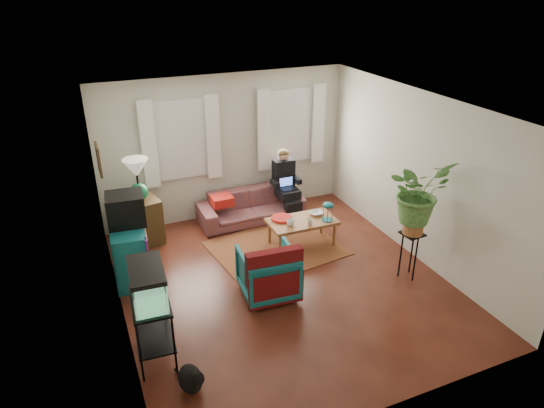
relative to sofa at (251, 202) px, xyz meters
name	(u,v)px	position (x,y,z in m)	size (l,w,h in m)	color
floor	(283,282)	(-0.29, -2.05, -0.37)	(4.50, 5.00, 0.01)	#4F2B14
ceiling	(285,108)	(-0.29, -2.05, 2.23)	(4.50, 5.00, 0.01)	white
wall_back	(226,147)	(-0.29, 0.45, 0.93)	(4.50, 0.01, 2.60)	silver
wall_front	(395,308)	(-0.29, -4.55, 0.93)	(4.50, 0.01, 2.60)	silver
wall_left	(112,234)	(-2.54, -2.05, 0.93)	(0.01, 5.00, 2.60)	silver
wall_right	(418,178)	(1.96, -2.05, 0.93)	(0.01, 5.00, 2.60)	silver
window_left	(181,140)	(-1.09, 0.43, 1.18)	(1.08, 0.04, 1.38)	white
window_right	(290,126)	(0.96, 0.43, 1.18)	(1.08, 0.04, 1.38)	white
curtains_left	(182,141)	(-1.09, 0.35, 1.18)	(1.36, 0.06, 1.50)	white
curtains_right	(292,127)	(0.96, 0.35, 1.18)	(1.36, 0.06, 1.50)	white
picture_frame	(99,160)	(-2.51, -1.20, 1.58)	(0.04, 0.32, 0.40)	#3D2616
area_rug	(276,248)	(0.01, -1.13, -0.36)	(2.00, 1.60, 0.01)	brown
sofa	(251,202)	(0.00, 0.00, 0.00)	(1.90, 0.75, 0.74)	brown
seated_person	(285,186)	(0.68, 0.00, 0.19)	(0.47, 0.58, 1.13)	black
side_table	(143,221)	(-1.94, -0.06, 0.02)	(0.54, 0.54, 0.78)	#432219
table_lamp	(138,181)	(-1.94, -0.06, 0.75)	(0.40, 0.40, 0.72)	white
dresser	(130,252)	(-2.28, -1.03, 0.05)	(0.47, 0.94, 0.85)	#12606F
crt_tv	(126,209)	(-2.25, -0.94, 0.70)	(0.52, 0.47, 0.45)	black
aquarium_stand	(154,329)	(-2.29, -2.87, 0.04)	(0.41, 0.74, 0.83)	black
aquarium	(148,284)	(-2.29, -2.87, 0.67)	(0.37, 0.67, 0.44)	#7FD899
black_cat	(190,377)	(-2.04, -3.49, -0.20)	(0.26, 0.39, 0.33)	black
armchair	(268,270)	(-0.60, -2.22, 0.01)	(0.75, 0.70, 0.77)	navy
serape_throw	(275,272)	(-0.62, -2.51, 0.17)	(0.77, 0.18, 0.63)	#9E0A0A
coffee_table	(302,232)	(0.45, -1.17, -0.14)	(1.11, 0.60, 0.46)	brown
cup_a	(291,223)	(0.20, -1.26, 0.14)	(0.12, 0.12, 0.10)	white
cup_b	(310,222)	(0.50, -1.35, 0.13)	(0.10, 0.10, 0.09)	beige
bowl	(316,213)	(0.76, -1.08, 0.11)	(0.22, 0.22, 0.05)	white
snack_tray	(282,218)	(0.15, -1.01, 0.11)	(0.34, 0.34, 0.04)	#B21414
birdcage	(328,211)	(0.83, -1.33, 0.25)	(0.18, 0.18, 0.32)	#115B6B
plant_stand	(409,255)	(1.48, -2.63, 0.00)	(0.31, 0.31, 0.74)	black
potted_plant	(417,201)	(1.48, -2.63, 0.87)	(0.84, 0.73, 0.93)	#599947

